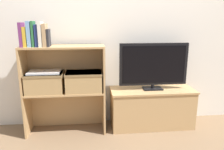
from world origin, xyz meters
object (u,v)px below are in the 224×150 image
object	(u,v)px
tv_stand	(152,107)
tv	(154,65)
storage_basket_left	(45,81)
laptop	(44,72)
storage_basket_right	(84,80)
book_navy	(37,36)
book_mustard	(26,37)
book_skyblue	(30,34)
book_forest	(34,34)
book_tan	(45,35)
book_ivory	(41,34)
book_plum	(22,35)
book_charcoal	(49,38)

from	to	relation	value
tv_stand	tv	xyz separation A→B (m)	(0.00, -0.00, 0.51)
storage_basket_left	laptop	xyz separation A→B (m)	(0.00, -0.00, 0.11)
tv_stand	storage_basket_right	size ratio (longest dim) A/B	2.48
book_navy	laptop	bearing A→B (deg)	46.42
book_mustard	book_skyblue	bearing A→B (deg)	-0.00
book_mustard	book_skyblue	size ratio (longest dim) A/B	0.78
tv_stand	book_forest	distance (m)	1.55
book_forest	book_tan	distance (m)	0.11
book_navy	book_ivory	bearing A→B (deg)	0.00
tv	book_forest	distance (m)	1.33
book_forest	book_tan	size ratio (longest dim) A/B	1.11
book_plum	book_skyblue	size ratio (longest dim) A/B	0.95
book_forest	storage_basket_right	world-z (taller)	book_forest
book_skyblue	storage_basket_right	bearing A→B (deg)	4.10
book_navy	book_tan	xyz separation A→B (m)	(0.08, 0.00, 0.00)
book_tan	book_plum	bearing A→B (deg)	180.00
tv	book_ivory	xyz separation A→B (m)	(-1.20, -0.07, 0.36)
book_charcoal	tv	bearing A→B (deg)	3.74
book_ivory	book_charcoal	distance (m)	0.08
book_mustard	laptop	world-z (taller)	book_mustard
book_tan	storage_basket_right	size ratio (longest dim) A/B	0.58
book_plum	storage_basket_right	bearing A→B (deg)	3.59
book_tan	book_charcoal	distance (m)	0.04
book_skyblue	storage_basket_left	bearing A→B (deg)	19.20
book_plum	storage_basket_right	distance (m)	0.78
book_forest	book_ivory	distance (m)	0.07
book_navy	storage_basket_right	xyz separation A→B (m)	(0.45, 0.04, -0.49)
book_tan	storage_basket_right	world-z (taller)	book_tan
book_plum	book_navy	distance (m)	0.15
tv	laptop	distance (m)	1.21
book_plum	book_navy	size ratio (longest dim) A/B	1.09
book_mustard	book_forest	bearing A→B (deg)	0.00
book_ivory	storage_basket_left	bearing A→B (deg)	94.09
tv	book_tan	xyz separation A→B (m)	(-1.16, -0.07, 0.35)
book_navy	book_charcoal	distance (m)	0.11
tv_stand	storage_basket_right	bearing A→B (deg)	-177.25
book_ivory	book_tan	world-z (taller)	book_ivory
book_skyblue	laptop	size ratio (longest dim) A/B	0.76
storage_basket_left	book_mustard	bearing A→B (deg)	-165.89
tv_stand	book_mustard	xyz separation A→B (m)	(-1.36, -0.08, 0.85)
book_mustard	book_ivory	size ratio (longest dim) A/B	0.79
book_ivory	book_charcoal	bearing A→B (deg)	-0.00
book_navy	book_tan	bearing A→B (deg)	0.00
tv	book_ivory	world-z (taller)	book_ivory
book_navy	book_ivory	distance (m)	0.04
laptop	book_skyblue	bearing A→B (deg)	-160.80
book_charcoal	book_mustard	bearing A→B (deg)	180.00
book_navy	storage_basket_left	distance (m)	0.49
tv	book_skyblue	distance (m)	1.36
storage_basket_right	laptop	world-z (taller)	laptop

